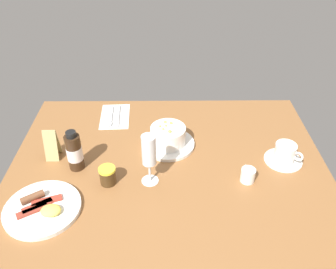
{
  "coord_description": "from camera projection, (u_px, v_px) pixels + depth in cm",
  "views": [
    {
      "loc": [
        0.95,
        93.71,
        80.94
      ],
      "look_at": [
        0.05,
        -5.91,
        7.76
      ],
      "focal_mm": 37.62,
      "sensor_mm": 36.0,
      "label": 1
    }
  ],
  "objects": [
    {
      "name": "menu_card",
      "position": [
        52.0,
        144.0,
        1.23
      ],
      "size": [
        4.6,
        5.49,
        11.61
      ],
      "color": "tan",
      "rests_on": "ground_plane"
    },
    {
      "name": "breakfast_plate",
      "position": [
        43.0,
        208.0,
        1.05
      ],
      "size": [
        22.95,
        22.95,
        3.7
      ],
      "color": "white",
      "rests_on": "ground_plane"
    },
    {
      "name": "ground_plane",
      "position": [
        168.0,
        165.0,
        1.24
      ],
      "size": [
        110.0,
        84.0,
        3.0
      ],
      "primitive_type": "cube",
      "color": "brown"
    },
    {
      "name": "jam_jar",
      "position": [
        108.0,
        176.0,
        1.13
      ],
      "size": [
        5.48,
        5.48,
        6.14
      ],
      "color": "#432E16",
      "rests_on": "ground_plane"
    },
    {
      "name": "sauce_bottle_brown",
      "position": [
        74.0,
        152.0,
        1.17
      ],
      "size": [
        5.26,
        5.26,
        15.0
      ],
      "color": "#382314",
      "rests_on": "ground_plane"
    },
    {
      "name": "creamer_jug",
      "position": [
        248.0,
        175.0,
        1.15
      ],
      "size": [
        4.7,
        5.69,
        5.36
      ],
      "color": "white",
      "rests_on": "ground_plane"
    },
    {
      "name": "wine_glass",
      "position": [
        149.0,
        153.0,
        1.09
      ],
      "size": [
        5.64,
        5.64,
        18.24
      ],
      "color": "white",
      "rests_on": "ground_plane"
    },
    {
      "name": "porridge_bowl",
      "position": [
        167.0,
        137.0,
        1.29
      ],
      "size": [
        19.65,
        19.65,
        8.65
      ],
      "color": "white",
      "rests_on": "ground_plane"
    },
    {
      "name": "coffee_cup",
      "position": [
        285.0,
        154.0,
        1.22
      ],
      "size": [
        13.2,
        13.2,
        6.98
      ],
      "color": "white",
      "rests_on": "ground_plane"
    },
    {
      "name": "cutlery_setting",
      "position": [
        115.0,
        117.0,
        1.46
      ],
      "size": [
        12.6,
        19.2,
        0.9
      ],
      "color": "white",
      "rests_on": "ground_plane"
    }
  ]
}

